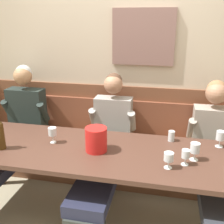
% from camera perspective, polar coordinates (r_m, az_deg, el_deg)
% --- Properties ---
extents(room_wall_back, '(6.80, 0.12, 2.80)m').
position_cam_1_polar(room_wall_back, '(3.06, 1.47, 11.42)').
color(room_wall_back, beige).
rests_on(room_wall_back, ground).
extents(wood_wainscot_panel, '(6.80, 0.03, 1.10)m').
position_cam_1_polar(wood_wainscot_panel, '(3.24, 1.11, -3.84)').
color(wood_wainscot_panel, brown).
rests_on(wood_wainscot_panel, ground).
extents(wall_bench, '(2.97, 0.42, 0.94)m').
position_cam_1_polar(wall_bench, '(3.17, 0.35, -9.77)').
color(wall_bench, brown).
rests_on(wall_bench, ground).
extents(dining_table, '(2.67, 0.82, 0.76)m').
position_cam_1_polar(dining_table, '(2.37, -3.20, -9.54)').
color(dining_table, '#4D3025').
rests_on(dining_table, ground).
extents(person_left_seat, '(0.53, 1.29, 1.34)m').
position_cam_1_polar(person_left_seat, '(3.07, -20.72, -4.89)').
color(person_left_seat, '#333033').
rests_on(person_left_seat, ground).
extents(person_right_seat, '(0.51, 1.29, 1.29)m').
position_cam_1_polar(person_right_seat, '(2.68, -1.41, -7.62)').
color(person_right_seat, '#303531').
rests_on(person_right_seat, ground).
extents(person_center_right_seat, '(0.49, 1.30, 1.26)m').
position_cam_1_polar(person_center_right_seat, '(2.67, 21.22, -8.94)').
color(person_center_right_seat, '#353438').
rests_on(person_center_right_seat, ground).
extents(ice_bucket, '(0.19, 0.19, 0.21)m').
position_cam_1_polar(ice_bucket, '(2.27, -3.40, -5.86)').
color(ice_bucket, red).
rests_on(ice_bucket, dining_table).
extents(wine_bottle_clear_water, '(0.08, 0.08, 0.33)m').
position_cam_1_polar(wine_bottle_clear_water, '(2.48, -22.95, -4.35)').
color(wine_bottle_clear_water, '#412A0E').
rests_on(wine_bottle_clear_water, dining_table).
extents(wine_glass_near_bucket, '(0.08, 0.08, 0.15)m').
position_cam_1_polar(wine_glass_near_bucket, '(2.22, 17.36, -7.51)').
color(wine_glass_near_bucket, silver).
rests_on(wine_glass_near_bucket, dining_table).
extents(wine_glass_mid_left, '(0.07, 0.07, 0.15)m').
position_cam_1_polar(wine_glass_mid_left, '(2.47, -12.64, -4.24)').
color(wine_glass_mid_left, silver).
rests_on(wine_glass_mid_left, dining_table).
extents(wine_glass_mid_right, '(0.07, 0.07, 0.13)m').
position_cam_1_polar(wine_glass_mid_right, '(2.06, 12.05, -9.52)').
color(wine_glass_mid_right, silver).
rests_on(wine_glass_mid_right, dining_table).
extents(wine_glass_center_front, '(0.06, 0.06, 0.13)m').
position_cam_1_polar(wine_glass_center_front, '(2.14, 15.50, -8.81)').
color(wine_glass_center_front, silver).
rests_on(wine_glass_center_front, dining_table).
extents(wine_glass_by_bottle, '(0.07, 0.07, 0.15)m').
position_cam_1_polar(wine_glass_by_bottle, '(2.52, 22.19, -4.87)').
color(wine_glass_by_bottle, silver).
rests_on(wine_glass_by_bottle, dining_table).
extents(water_tumbler_left, '(0.06, 0.06, 0.10)m').
position_cam_1_polar(water_tumbler_left, '(2.52, 12.61, -5.04)').
color(water_tumbler_left, silver).
rests_on(water_tumbler_left, dining_table).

